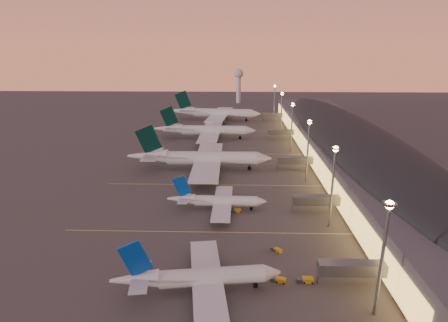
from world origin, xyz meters
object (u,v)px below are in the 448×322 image
Objects in this scene: baggage_tug_d at (277,250)px; airliner_wide_mid at (205,130)px; airliner_narrow_south at (198,278)px; baggage_tug_a at (279,280)px; airliner_wide_near at (200,158)px; radar_tower at (239,80)px; airliner_wide_far at (215,113)px; airliner_narrow_north at (217,201)px; baggage_tug_b at (306,280)px; baggage_tug_c at (236,211)px.

airliner_wide_mid is at bearing 152.37° from baggage_tug_d.
airliner_narrow_south reaches higher than baggage_tug_a.
airliner_wide_near is at bearing -86.62° from airliner_wide_mid.
baggage_tug_d is (0.97, 13.70, -0.05)m from baggage_tug_a.
radar_tower is 276.46m from baggage_tug_d.
baggage_tug_a is at bearing -72.65° from airliner_wide_near.
airliner_wide_far reaches higher than airliner_narrow_south.
airliner_wide_mid is at bearing 97.79° from airliner_narrow_north.
airliner_narrow_south is at bearing -92.30° from radar_tower.
airliner_narrow_south is 9.74× the size of baggage_tug_b.
airliner_wide_far reaches higher than airliner_wide_near.
airliner_wide_near is 115.43m from airliner_wide_far.
airliner_narrow_south reaches higher than airliner_narrow_north.
baggage_tug_b reaches higher than baggage_tug_a.
airliner_narrow_south is 87.87m from airliner_wide_near.
airliner_narrow_south is 12.18× the size of baggage_tug_d.
airliner_narrow_north is at bearing 121.51° from baggage_tug_b.
baggage_tug_a is at bearing -88.57° from radar_tower.
baggage_tug_d is (29.62, -128.46, -4.61)m from airliner_wide_mid.
airliner_narrow_south is at bearing -85.40° from airliner_wide_near.
baggage_tug_a is (28.65, -142.16, -4.56)m from airliner_wide_mid.
baggage_tug_c is 27.34m from baggage_tug_d.
airliner_narrow_north is at bearing 130.79° from baggage_tug_a.
baggage_tug_d is (-5.40, 13.65, -0.10)m from baggage_tug_b.
airliner_narrow_north is at bearing 172.64° from baggage_tug_d.
airliner_wide_mid reaches higher than baggage_tug_c.
baggage_tug_b is at bearing -78.04° from baggage_tug_c.
baggage_tug_a is 13.74m from baggage_tug_d.
radar_tower is at bearing 85.04° from airliner_wide_far.
baggage_tug_a is 6.38m from baggage_tug_b.
baggage_tug_d is at bearing 34.07° from airliner_narrow_south.
radar_tower is 8.98× the size of baggage_tug_c.
airliner_narrow_north is at bearing 152.73° from baggage_tug_c.
airliner_narrow_south is 294.17m from radar_tower.
radar_tower is at bearing 79.99° from airliner_narrow_south.
airliner_narrow_south is 1.19× the size of radar_tower.
airliner_narrow_north is at bearing -82.06° from airliner_wide_mid.
airliner_narrow_north is at bearing -80.14° from airliner_wide_far.
baggage_tug_b is at bearing -19.01° from baggage_tug_d.
airliner_narrow_south is at bearing -149.20° from baggage_tug_a.
airliner_narrow_south is 10.72× the size of baggage_tug_c.
airliner_wide_mid is at bearing 89.18° from baggage_tug_c.
airliner_narrow_north reaches higher than baggage_tug_c.
baggage_tug_a is at bearing -66.57° from airliner_narrow_north.
airliner_narrow_north is 46.81m from baggage_tug_b.
airliner_wide_mid is at bearing -86.34° from airliner_wide_far.
baggage_tug_a is (25.73, -198.80, -5.16)m from airliner_wide_far.
airliner_narrow_south is 0.64× the size of airliner_wide_mid.
radar_tower is at bearing 78.34° from baggage_tug_c.
baggage_tug_a reaches higher than baggage_tug_c.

